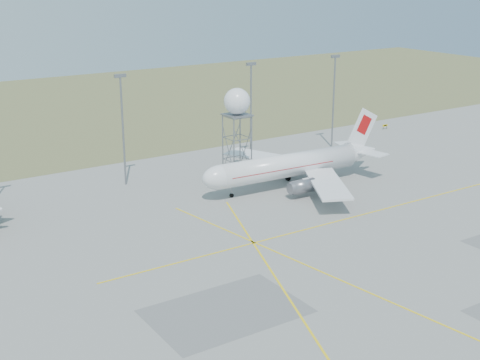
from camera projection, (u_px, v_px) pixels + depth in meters
ground at (443, 318)px, 76.64m from camera, size 400.00×400.00×0.00m
grass_strip at (51, 111)px, 188.29m from camera, size 400.00×120.00×0.03m
mast_b at (123, 121)px, 120.41m from camera, size 2.20×0.50×20.50m
mast_c at (251, 104)px, 135.03m from camera, size 2.20×0.50×20.50m
mast_d at (334, 94)px, 146.51m from camera, size 2.20×0.50×20.50m
taxi_sign_near at (364, 129)px, 162.82m from camera, size 1.60×0.17×1.20m
taxi_sign_far at (385, 126)px, 166.48m from camera, size 1.60×0.17×1.20m
airliner_main at (291, 166)px, 121.78m from camera, size 38.15×37.05×12.98m
radar_tower at (237, 130)px, 123.37m from camera, size 4.86×4.86×17.60m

